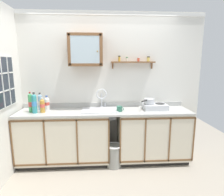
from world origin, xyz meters
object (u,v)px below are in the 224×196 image
Objects in this scene: sink at (100,111)px; bottle_water_blue_0 at (40,102)px; hot_plate_stove at (155,107)px; bottle_soda_green_2 at (30,103)px; trash_bin at (114,155)px; bottle_opaque_white_1 at (47,103)px; mug at (120,109)px; bottle_detergent_teal_4 at (34,103)px; saucepan at (149,101)px; bottle_juice_amber_3 at (42,105)px; wall_cabinet at (86,50)px.

bottle_water_blue_0 is (-1.00, 0.06, 0.15)m from sink.
hot_plate_stove is 2.06m from bottle_soda_green_2.
trash_bin is (1.34, -0.17, -0.87)m from bottle_soda_green_2.
trash_bin is at bearing -13.42° from bottle_water_blue_0.
bottle_soda_green_2 is (-2.06, -0.05, 0.10)m from hot_plate_stove.
hot_plate_stove is 1.64× the size of bottle_opaque_white_1.
hot_plate_stove is 3.54× the size of mug.
hot_plate_stove is at bearing 3.51° from bottle_detergent_teal_4.
sink is 1.01m from bottle_water_blue_0.
bottle_juice_amber_3 reaches higher than saucepan.
hot_plate_stove is 1.94m from bottle_water_blue_0.
sink is 1.05m from bottle_detergent_teal_4.
bottle_soda_green_2 reaches higher than saucepan.
sink is at bearing -4.95° from bottle_opaque_white_1.
bottle_opaque_white_1 is 0.73× the size of bottle_detergent_teal_4.
bottle_opaque_white_1 is (0.11, 0.01, -0.02)m from bottle_water_blue_0.
trash_bin is at bearing -7.38° from bottle_soda_green_2.
bottle_juice_amber_3 is at bearing -12.64° from bottle_soda_green_2.
bottle_juice_amber_3 is 1.42m from trash_bin.
bottle_detergent_teal_4 is at bearing -172.90° from sink.
trash_bin is at bearing -35.76° from wall_cabinet.
hot_plate_stove is at bearing -2.66° from bottle_opaque_white_1.
bottle_detergent_teal_4 is (-1.03, -0.13, 0.17)m from sink.
bottle_juice_amber_3 is 1.24m from mug.
bottle_juice_amber_3 is (0.20, -0.04, -0.04)m from bottle_soda_green_2.
saucepan is (0.84, 0.01, 0.16)m from sink.
sink is 1.81× the size of bottle_detergent_teal_4.
bottle_soda_green_2 is at bearing -178.70° from hot_plate_stove.
bottle_detergent_teal_4 reaches higher than bottle_water_blue_0.
bottle_soda_green_2 is 0.85× the size of trash_bin.
hot_plate_stove reaches higher than mug.
bottle_water_blue_0 is 0.89× the size of bottle_detergent_teal_4.
bottle_water_blue_0 reaches higher than saucepan.
saucepan is 1.08m from trash_bin.
bottle_water_blue_0 is 2.63× the size of mug.
bottle_water_blue_0 is (-1.84, 0.05, -0.01)m from saucepan.
bottle_juice_amber_3 reaches higher than bottle_opaque_white_1.
saucepan is 1.05× the size of bottle_juice_amber_3.
bottle_soda_green_2 is at bearing -177.21° from sink.
hot_plate_stove is 1.53× the size of saucepan.
mug is at bearing -8.99° from bottle_opaque_white_1.
bottle_soda_green_2 reaches higher than trash_bin.
hot_plate_stove is 1.84m from bottle_opaque_white_1.
mug is (1.21, -0.19, -0.07)m from bottle_opaque_white_1.
sink reaches higher than hot_plate_stove.
bottle_water_blue_0 is 1.15m from wall_cabinet.
bottle_soda_green_2 is (-1.12, -0.05, 0.17)m from sink.
saucepan is 2.32× the size of mug.
sink is 1.03m from wall_cabinet.
bottle_soda_green_2 reaches higher than hot_plate_stove.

